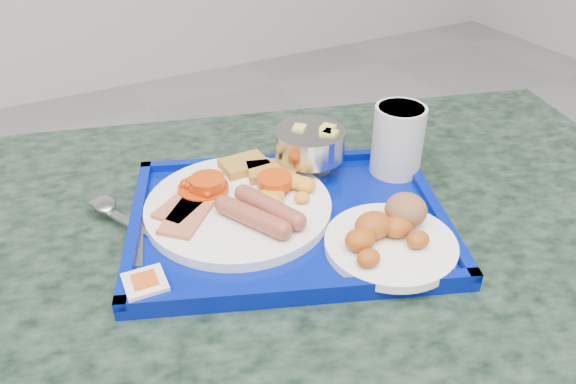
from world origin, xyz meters
The scene contains 9 objects.
table centered at (0.41, 0.75, 0.50)m, with size 1.24×1.00×0.68m.
tray centered at (0.39, 0.77, 0.69)m, with size 0.49×0.43×0.02m.
main_plate centered at (0.35, 0.81, 0.70)m, with size 0.25×0.25×0.04m.
bread_plate centered at (0.48, 0.66, 0.71)m, with size 0.16×0.16×0.05m.
fruit_bowl centered at (0.48, 0.86, 0.74)m, with size 0.10×0.10×0.07m.
juice_cup centered at (0.59, 0.80, 0.75)m, with size 0.07×0.07×0.10m.
spoon centered at (0.19, 0.88, 0.70)m, with size 0.07×0.17×0.01m.
knife centered at (0.21, 0.85, 0.69)m, with size 0.01×0.17×0.00m, color #B0B0B2.
jam_packet centered at (0.19, 0.72, 0.70)m, with size 0.05×0.05×0.02m.
Camera 1 is at (0.11, 0.24, 1.13)m, focal length 35.00 mm.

